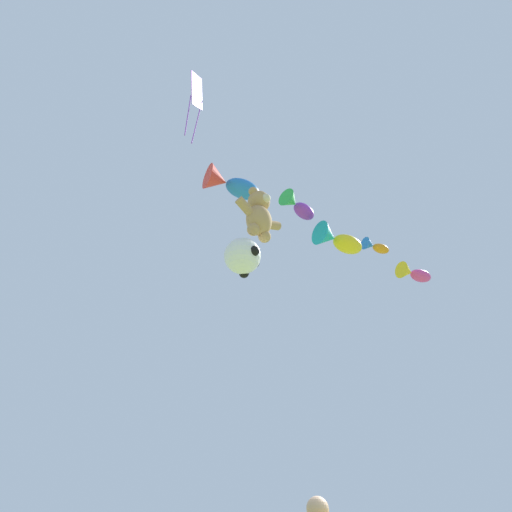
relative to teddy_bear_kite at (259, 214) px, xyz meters
The scene contains 8 objects.
teddy_bear_kite is the anchor object (origin of this frame).
soccer_ball_kite 1.72m from the teddy_bear_kite, 140.98° to the left, with size 1.17×1.16×1.07m.
fish_kite_cobalt 3.94m from the teddy_bear_kite, 76.21° to the left, with size 2.44×1.57×1.06m.
fish_kite_violet 5.07m from the teddy_bear_kite, 18.05° to the left, with size 1.83×0.84×0.82m.
fish_kite_goldfin 6.36m from the teddy_bear_kite, ahead, with size 2.53×1.53×1.12m.
fish_kite_tangerine 9.03m from the teddy_bear_kite, ahead, with size 1.55×0.99×0.64m.
fish_kite_magenta 11.05m from the teddy_bear_kite, ahead, with size 2.02×1.35×0.87m.
diamond_kite 4.74m from the teddy_bear_kite, behind, with size 1.19×0.92×3.31m.
Camera 1 is at (-4.83, -2.45, 1.35)m, focal length 28.00 mm.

